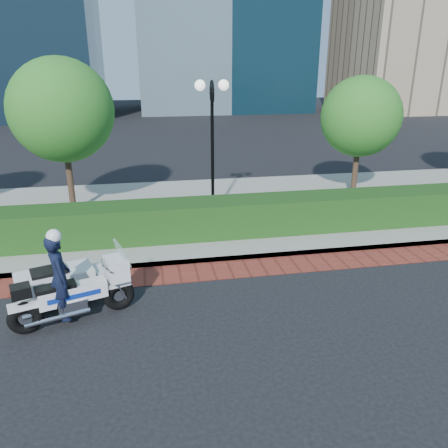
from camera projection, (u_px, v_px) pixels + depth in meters
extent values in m
plane|color=black|center=(206.00, 303.00, 9.23)|extent=(120.00, 120.00, 0.00)
cube|color=maroon|center=(197.00, 272.00, 10.62)|extent=(60.00, 1.00, 0.01)
cube|color=gray|center=(180.00, 212.00, 14.75)|extent=(60.00, 8.00, 0.15)
cube|color=black|center=(187.00, 219.00, 12.34)|extent=(18.00, 1.20, 1.00)
cylinder|color=black|center=(213.00, 211.00, 14.11)|extent=(0.30, 0.30, 0.30)
cylinder|color=black|center=(212.00, 155.00, 13.48)|extent=(0.10, 0.10, 3.70)
cylinder|color=black|center=(212.00, 92.00, 12.84)|extent=(0.04, 0.70, 0.70)
sphere|color=white|center=(200.00, 85.00, 12.72)|extent=(0.32, 0.32, 0.32)
sphere|color=white|center=(224.00, 85.00, 12.84)|extent=(0.32, 0.32, 0.32)
cylinder|color=#332319|center=(70.00, 180.00, 14.21)|extent=(0.20, 0.20, 2.17)
sphere|color=#1B6D1F|center=(62.00, 110.00, 13.46)|extent=(3.20, 3.20, 3.20)
cylinder|color=#332319|center=(355.00, 171.00, 15.98)|extent=(0.20, 0.20, 1.92)
sphere|color=#1B6D1F|center=(361.00, 117.00, 15.32)|extent=(2.80, 2.80, 2.80)
torus|color=black|center=(25.00, 318.00, 8.10)|extent=(0.68, 0.39, 0.65)
torus|color=black|center=(119.00, 295.00, 8.91)|extent=(0.68, 0.39, 0.65)
cube|color=silver|center=(73.00, 293.00, 8.41)|extent=(1.31, 0.71, 0.33)
cube|color=silver|center=(72.00, 304.00, 8.47)|extent=(0.64, 0.54, 0.28)
cube|color=silver|center=(117.00, 268.00, 8.71)|extent=(0.54, 0.64, 0.44)
cube|color=silver|center=(120.00, 251.00, 8.63)|extent=(0.27, 0.50, 0.39)
cube|color=black|center=(55.00, 288.00, 8.21)|extent=(0.79, 0.51, 0.10)
cube|color=black|center=(21.00, 291.00, 7.91)|extent=(0.43, 0.41, 0.22)
cube|color=silver|center=(56.00, 283.00, 9.05)|extent=(1.66, 1.14, 0.54)
cube|color=black|center=(49.00, 271.00, 8.90)|extent=(0.81, 0.69, 0.08)
torus|color=black|center=(49.00, 285.00, 9.47)|extent=(0.52, 0.31, 0.49)
imported|color=black|center=(60.00, 277.00, 8.19)|extent=(0.58, 0.72, 1.70)
sphere|color=white|center=(54.00, 236.00, 7.91)|extent=(0.28, 0.28, 0.28)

